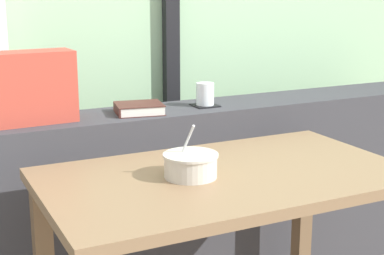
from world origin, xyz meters
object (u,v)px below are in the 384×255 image
object	(u,v)px
juice_glass	(205,95)
soup_bowl	(191,165)
coaster_square	(205,105)
closed_book	(139,108)
breakfast_table	(225,206)
throw_pillow	(29,87)

from	to	relation	value
juice_glass	soup_bowl	bearing A→B (deg)	-121.27
coaster_square	closed_book	size ratio (longest dim) A/B	0.49
breakfast_table	throw_pillow	size ratio (longest dim) A/B	3.63
juice_glass	closed_book	bearing A→B (deg)	-178.04
breakfast_table	juice_glass	size ratio (longest dim) A/B	12.53
breakfast_table	soup_bowl	distance (m)	0.19
closed_book	soup_bowl	bearing A→B (deg)	-94.51
coaster_square	breakfast_table	bearing A→B (deg)	-111.18
closed_book	throw_pillow	size ratio (longest dim) A/B	0.64
juice_glass	closed_book	distance (m)	0.30
breakfast_table	closed_book	bearing A→B (deg)	97.61
breakfast_table	juice_glass	distance (m)	0.67
throw_pillow	soup_bowl	size ratio (longest dim) A/B	1.86
closed_book	soup_bowl	xyz separation A→B (m)	(-0.04, -0.55, -0.07)
coaster_square	juice_glass	distance (m)	0.05
juice_glass	closed_book	size ratio (longest dim) A/B	0.45
closed_book	throw_pillow	distance (m)	0.43
juice_glass	soup_bowl	world-z (taller)	juice_glass
throw_pillow	juice_glass	bearing A→B (deg)	-1.00
breakfast_table	throw_pillow	xyz separation A→B (m)	(-0.49, 0.59, 0.33)
juice_glass	throw_pillow	xyz separation A→B (m)	(-0.71, 0.01, 0.08)
juice_glass	throw_pillow	size ratio (longest dim) A/B	0.29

